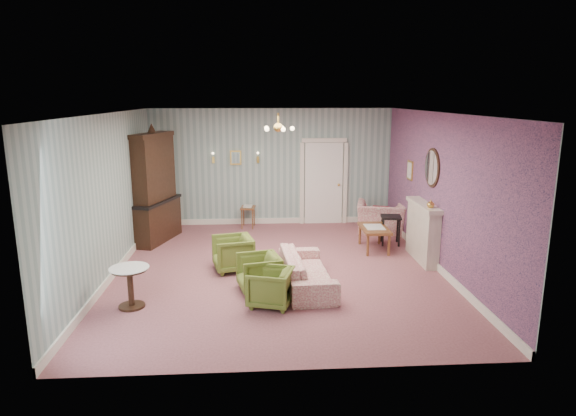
{
  "coord_description": "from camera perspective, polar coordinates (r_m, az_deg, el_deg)",
  "views": [
    {
      "loc": [
        -0.4,
        -8.83,
        3.2
      ],
      "look_at": [
        0.2,
        0.4,
        1.1
      ],
      "focal_mm": 30.95,
      "sensor_mm": 36.0,
      "label": 1
    }
  ],
  "objects": [
    {
      "name": "sofa_chintz",
      "position": [
        8.52,
        2.16,
        -6.56
      ],
      "size": [
        0.68,
        1.96,
        0.76
      ],
      "primitive_type": "imported",
      "rotation": [
        0.0,
        0.0,
        1.63
      ],
      "color": "#AD4555",
      "rests_on": "floor"
    },
    {
      "name": "wall_front",
      "position": [
        5.62,
        0.54,
        -5.33
      ],
      "size": [
        6.0,
        0.0,
        6.0
      ],
      "primitive_type": "plane",
      "rotation": [
        -1.57,
        0.0,
        0.0
      ],
      "color": "gray",
      "rests_on": "ground"
    },
    {
      "name": "oval_mirror",
      "position": [
        9.91,
        16.19,
        4.46
      ],
      "size": [
        0.04,
        0.76,
        0.84
      ],
      "primitive_type": null,
      "color": "white",
      "rests_on": "wall_right"
    },
    {
      "name": "pedestal_table",
      "position": [
        8.07,
        -17.64,
        -8.67
      ],
      "size": [
        0.68,
        0.68,
        0.65
      ],
      "primitive_type": null,
      "rotation": [
        0.0,
        0.0,
        0.14
      ],
      "color": "black",
      "rests_on": "floor"
    },
    {
      "name": "gilt_mirror_back",
      "position": [
        12.39,
        -6.03,
        5.77
      ],
      "size": [
        0.28,
        0.06,
        0.36
      ],
      "primitive_type": null,
      "color": "gold",
      "rests_on": "wall_back"
    },
    {
      "name": "olive_chair_c",
      "position": [
        9.34,
        -6.36,
        -5.01
      ],
      "size": [
        0.79,
        0.82,
        0.71
      ],
      "primitive_type": "imported",
      "rotation": [
        0.0,
        0.0,
        -1.34
      ],
      "color": "olive",
      "rests_on": "floor"
    },
    {
      "name": "dresser",
      "position": [
        11.34,
        -15.13,
        2.61
      ],
      "size": [
        0.97,
        1.63,
        2.57
      ],
      "primitive_type": null,
      "rotation": [
        0.0,
        0.0,
        -0.31
      ],
      "color": "black",
      "rests_on": "floor"
    },
    {
      "name": "sconce_right",
      "position": [
        12.36,
        -3.48,
        5.8
      ],
      "size": [
        0.16,
        0.12,
        0.3
      ],
      "primitive_type": null,
      "color": "gold",
      "rests_on": "wall_back"
    },
    {
      "name": "wall_right_floral",
      "position": [
        9.61,
        16.97,
        1.75
      ],
      "size": [
        0.0,
        7.0,
        7.0
      ],
      "primitive_type": "plane",
      "rotation": [
        1.57,
        0.0,
        -1.57
      ],
      "color": "#C36187",
      "rests_on": "ground"
    },
    {
      "name": "mantel_vase",
      "position": [
        9.6,
        16.08,
        0.48
      ],
      "size": [
        0.15,
        0.15,
        0.15
      ],
      "primitive_type": "imported",
      "color": "gold",
      "rests_on": "fireplace"
    },
    {
      "name": "door",
      "position": [
        12.58,
        4.11,
        3.06
      ],
      "size": [
        1.12,
        0.12,
        2.16
      ],
      "primitive_type": null,
      "color": "white",
      "rests_on": "floor"
    },
    {
      "name": "wall_right",
      "position": [
        9.62,
        17.06,
        1.75
      ],
      "size": [
        0.0,
        7.0,
        7.0
      ],
      "primitive_type": "plane",
      "rotation": [
        1.57,
        0.0,
        -1.57
      ],
      "color": "gray",
      "rests_on": "ground"
    },
    {
      "name": "sconce_left",
      "position": [
        12.4,
        -8.59,
        5.7
      ],
      "size": [
        0.16,
        0.12,
        0.3
      ],
      "primitive_type": null,
      "color": "gold",
      "rests_on": "wall_back"
    },
    {
      "name": "side_table_black",
      "position": [
        11.1,
        11.68,
        -2.52
      ],
      "size": [
        0.49,
        0.49,
        0.64
      ],
      "primitive_type": null,
      "rotation": [
        0.0,
        0.0,
        -0.16
      ],
      "color": "black",
      "rests_on": "floor"
    },
    {
      "name": "wingback_chair",
      "position": [
        12.01,
        10.65,
        -0.49
      ],
      "size": [
        1.25,
        0.97,
        0.97
      ],
      "primitive_type": "imported",
      "rotation": [
        0.0,
        0.0,
        2.9
      ],
      "color": "#AD4555",
      "rests_on": "floor"
    },
    {
      "name": "olive_chair_b",
      "position": [
        8.35,
        -3.37,
        -7.24
      ],
      "size": [
        0.75,
        0.78,
        0.68
      ],
      "primitive_type": "imported",
      "rotation": [
        0.0,
        0.0,
        -1.34
      ],
      "color": "olive",
      "rests_on": "floor"
    },
    {
      "name": "burgundy_cushion",
      "position": [
        11.86,
        10.59,
        -0.69
      ],
      "size": [
        0.41,
        0.28,
        0.39
      ],
      "primitive_type": "cube",
      "rotation": [
        0.17,
        0.0,
        -0.35
      ],
      "color": "maroon",
      "rests_on": "wingback_chair"
    },
    {
      "name": "wall_left",
      "position": [
        9.37,
        -19.77,
        1.27
      ],
      "size": [
        0.0,
        7.0,
        7.0
      ],
      "primitive_type": "plane",
      "rotation": [
        1.57,
        0.0,
        1.57
      ],
      "color": "gray",
      "rests_on": "ground"
    },
    {
      "name": "chandelier",
      "position": [
        8.85,
        -1.14,
        9.1
      ],
      "size": [
        0.56,
        0.56,
        0.36
      ],
      "primitive_type": null,
      "color": "gold",
      "rests_on": "ceiling"
    },
    {
      "name": "olive_chair_a",
      "position": [
        7.78,
        -2.03,
        -8.87
      ],
      "size": [
        0.76,
        0.78,
        0.65
      ],
      "primitive_type": "imported",
      "rotation": [
        0.0,
        0.0,
        -1.87
      ],
      "color": "olive",
      "rests_on": "floor"
    },
    {
      "name": "floor",
      "position": [
        9.4,
        -1.07,
        -7.12
      ],
      "size": [
        7.0,
        7.0,
        0.0
      ],
      "primitive_type": "plane",
      "color": "#995960",
      "rests_on": "ground"
    },
    {
      "name": "wall_back",
      "position": [
        12.46,
        -1.85,
        4.71
      ],
      "size": [
        6.0,
        0.0,
        6.0
      ],
      "primitive_type": "plane",
      "rotation": [
        1.57,
        0.0,
        0.0
      ],
      "color": "gray",
      "rests_on": "ground"
    },
    {
      "name": "nesting_table",
      "position": [
        12.33,
        -4.61,
        -0.94
      ],
      "size": [
        0.39,
        0.47,
        0.57
      ],
      "primitive_type": null,
      "rotation": [
        0.0,
        0.0,
        -0.11
      ],
      "color": "brown",
      "rests_on": "floor"
    },
    {
      "name": "ceiling",
      "position": [
        8.84,
        -1.15,
        10.85
      ],
      "size": [
        7.0,
        7.0,
        0.0
      ],
      "primitive_type": "plane",
      "rotation": [
        3.14,
        0.0,
        0.0
      ],
      "color": "white",
      "rests_on": "ground"
    },
    {
      "name": "framed_print",
      "position": [
        11.21,
        13.85,
        4.22
      ],
      "size": [
        0.04,
        0.34,
        0.42
      ],
      "primitive_type": null,
      "color": "gold",
      "rests_on": "wall_right"
    },
    {
      "name": "coffee_table",
      "position": [
        10.66,
        9.84,
        -3.46
      ],
      "size": [
        0.55,
        0.98,
        0.5
      ],
      "primitive_type": null,
      "rotation": [
        0.0,
        0.0,
        -0.01
      ],
      "color": "brown",
      "rests_on": "floor"
    },
    {
      "name": "fireplace",
      "position": [
        10.13,
        15.21,
        -2.65
      ],
      "size": [
        0.3,
        1.4,
        1.16
      ],
      "primitive_type": null,
      "color": "beige",
      "rests_on": "floor"
    }
  ]
}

